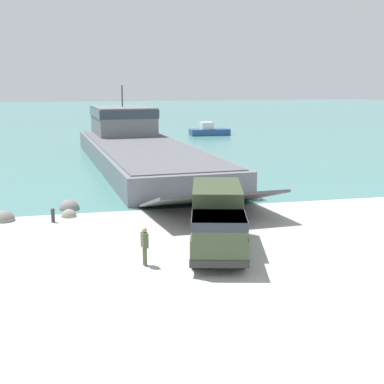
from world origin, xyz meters
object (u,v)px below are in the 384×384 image
(military_truck, at_px, (217,220))
(landing_craft, at_px, (137,144))
(mooring_bollard, at_px, (53,215))
(moored_boat_b, at_px, (138,132))
(moored_boat_a, at_px, (209,131))
(soldier_on_ramp, at_px, (145,244))

(military_truck, bearing_deg, landing_craft, -165.80)
(landing_craft, distance_m, mooring_bollard, 23.86)
(mooring_bollard, bearing_deg, moored_boat_b, 76.71)
(military_truck, distance_m, moored_boat_a, 54.75)
(soldier_on_ramp, distance_m, moored_boat_b, 54.68)
(military_truck, xyz_separation_m, moored_boat_b, (3.09, 52.97, -0.80))
(military_truck, height_order, moored_boat_b, military_truck)
(moored_boat_b, bearing_deg, mooring_bollard, -97.70)
(moored_boat_b, xyz_separation_m, mooring_bollard, (-10.82, -45.84, -0.27))
(soldier_on_ramp, bearing_deg, landing_craft, -105.06)
(moored_boat_b, relative_size, mooring_bollard, 8.62)
(moored_boat_a, bearing_deg, moored_boat_b, -89.26)
(landing_craft, relative_size, military_truck, 5.44)
(mooring_bollard, bearing_deg, soldier_on_ramp, -64.13)
(landing_craft, bearing_deg, moored_boat_b, 78.90)
(moored_boat_b, bearing_deg, soldier_on_ramp, -91.50)
(moored_boat_a, height_order, moored_boat_b, moored_boat_b)
(moored_boat_a, distance_m, mooring_bollard, 50.62)
(mooring_bollard, bearing_deg, landing_craft, 71.06)
(moored_boat_a, bearing_deg, landing_craft, -29.83)
(military_truck, distance_m, mooring_bollard, 10.57)
(military_truck, xyz_separation_m, soldier_on_ramp, (-3.64, -1.29, -0.53))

